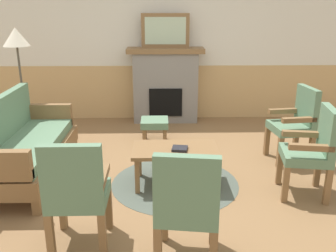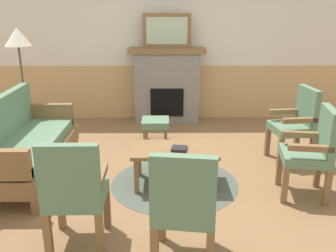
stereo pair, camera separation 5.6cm
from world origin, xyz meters
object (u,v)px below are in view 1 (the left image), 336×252
framed_picture (165,31)px  armchair_near_fireplace (296,121)px  book_on_table (180,149)px  armchair_front_left (187,203)px  couch (26,146)px  coffee_table (175,153)px  floor_lamp_by_couch (17,45)px  fireplace (165,85)px  footstool (155,124)px  armchair_front_center (77,190)px  armchair_by_window_left (313,148)px

framed_picture → armchair_near_fireplace: bearing=-47.1°
book_on_table → armchair_front_left: bearing=-90.6°
couch → armchair_front_left: same height
coffee_table → floor_lamp_by_couch: bearing=147.6°
framed_picture → floor_lamp_by_couch: 2.34m
framed_picture → coffee_table: (0.07, -2.46, -1.17)m
fireplace → book_on_table: 2.53m
fireplace → footstool: fireplace is taller
fireplace → book_on_table: (0.12, -2.52, -0.20)m
coffee_table → footstool: size_ratio=2.40×
coffee_table → book_on_table: size_ratio=5.73×
couch → armchair_near_fireplace: bearing=7.9°
fireplace → coffee_table: fireplace is taller
couch → footstool: size_ratio=4.50×
book_on_table → footstool: (-0.30, 1.41, -0.17)m
fireplace → framed_picture: framed_picture is taller
floor_lamp_by_couch → armchair_front_center: bearing=-63.0°
fireplace → armchair_front_center: bearing=-102.2°
armchair_near_fireplace → book_on_table: bearing=-154.9°
footstool → fireplace: bearing=80.8°
armchair_front_left → floor_lamp_by_couch: floor_lamp_by_couch is taller
couch → coffee_table: 1.75m
coffee_table → armchair_front_left: size_ratio=0.98×
book_on_table → floor_lamp_by_couch: size_ratio=0.10×
couch → armchair_front_left: 2.39m
coffee_table → book_on_table: 0.10m
floor_lamp_by_couch → footstool: bearing=0.2°
armchair_near_fireplace → floor_lamp_by_couch: 3.90m
armchair_front_left → book_on_table: bearing=89.4°
armchair_front_center → floor_lamp_by_couch: size_ratio=0.58×
armchair_by_window_left → floor_lamp_by_couch: size_ratio=0.58×
book_on_table → armchair_by_window_left: armchair_by_window_left is taller
fireplace → armchair_front_left: fireplace is taller
framed_picture → couch: 3.03m
coffee_table → footstool: coffee_table is taller
armchair_front_center → armchair_by_window_left: bearing=21.1°
armchair_near_fireplace → armchair_front_left: (-1.56, -2.06, 0.00)m
framed_picture → coffee_table: framed_picture is taller
armchair_front_left → armchair_front_center: (-0.89, 0.23, 0.00)m
couch → floor_lamp_by_couch: 1.60m
footstool → armchair_front_center: armchair_front_center is taller
armchair_near_fireplace → armchair_front_center: size_ratio=1.00×
fireplace → armchair_by_window_left: size_ratio=1.33×
framed_picture → footstool: (-0.18, -1.10, -1.28)m
book_on_table → coffee_table: bearing=130.5°
armchair_front_left → floor_lamp_by_couch: (-2.16, 2.74, 0.91)m
footstool → armchair_front_center: (-0.60, -2.52, 0.25)m
framed_picture → armchair_near_fireplace: (1.67, -1.79, -1.02)m
armchair_by_window_left → fireplace: bearing=118.9°
armchair_by_window_left → footstool: bearing=136.0°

